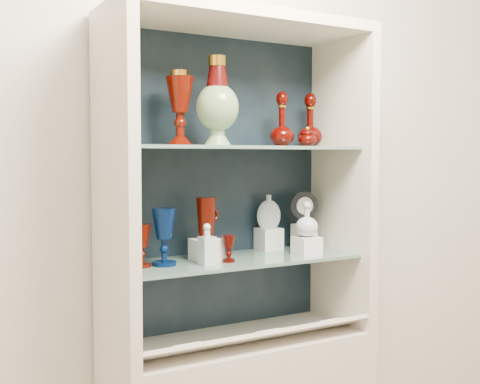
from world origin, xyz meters
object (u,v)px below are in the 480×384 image
pedestal_lamp_left (119,107)px  clear_round_decanter (307,220)px  ruby_goblet_small (229,249)px  pedestal_lamp_right (180,108)px  enamel_urn (217,101)px  cameo_medallion (304,207)px  ruby_decanter_b (310,118)px  ruby_decanter_a (282,116)px  clear_square_bottle (207,244)px  ruby_pitcher (206,218)px  flat_flask (269,211)px  lidded_bowl (307,136)px  cobalt_goblet (164,237)px  ruby_goblet_tall (142,246)px

pedestal_lamp_left → clear_round_decanter: bearing=-9.2°
pedestal_lamp_left → ruby_goblet_small: bearing=-15.8°
pedestal_lamp_right → enamel_urn: bearing=-22.9°
ruby_goblet_small → cameo_medallion: bearing=17.4°
ruby_decanter_b → ruby_decanter_a: bearing=-166.0°
clear_square_bottle → ruby_pitcher: bearing=65.6°
ruby_pitcher → flat_flask: bearing=-1.6°
clear_square_bottle → pedestal_lamp_left: bearing=157.4°
ruby_pitcher → cameo_medallion: 0.49m
enamel_urn → ruby_decanter_b: enamel_urn is taller
ruby_decanter_a → ruby_decanter_b: (0.17, 0.04, -0.00)m
enamel_urn → clear_square_bottle: 0.51m
ruby_decanter_a → ruby_goblet_small: bearing=-164.6°
lidded_bowl → clear_round_decanter: lidded_bowl is taller
pedestal_lamp_left → pedestal_lamp_right: (0.21, -0.04, 0.00)m
ruby_decanter_a → ruby_pitcher: size_ratio=1.58×
cobalt_goblet → ruby_goblet_tall: size_ratio=1.36×
enamel_urn → lidded_bowl: size_ratio=3.81×
pedestal_lamp_right → ruby_decanter_b: 0.61m
cameo_medallion → ruby_pitcher: bearing=-159.5°
ruby_pitcher → lidded_bowl: bearing=-20.0°
pedestal_lamp_right → cameo_medallion: size_ratio=1.85×
pedestal_lamp_left → enamel_urn: bearing=-14.9°
enamel_urn → lidded_bowl: bearing=4.9°
ruby_decanter_a → cobalt_goblet: ruby_decanter_a is taller
pedestal_lamp_right → ruby_decanter_b: (0.61, 0.05, -0.01)m
ruby_goblet_tall → ruby_goblet_small: (0.31, -0.06, -0.03)m
ruby_goblet_small → ruby_goblet_tall: bearing=168.3°
ruby_goblet_small → cobalt_goblet: bearing=167.4°
ruby_goblet_tall → ruby_decanter_b: bearing=4.2°
ruby_decanter_b → ruby_goblet_tall: (-0.75, -0.06, -0.46)m
enamel_urn → ruby_goblet_tall: size_ratio=2.14×
clear_square_bottle → ruby_goblet_small: bearing=6.8°
ruby_decanter_b → flat_flask: ruby_decanter_b is taller
ruby_goblet_tall → pedestal_lamp_left: bearing=147.4°
ruby_pitcher → ruby_decanter_a: bearing=-16.4°
pedestal_lamp_left → clear_square_bottle: 0.56m
ruby_decanter_a → ruby_pitcher: ruby_decanter_a is taller
ruby_decanter_a → cobalt_goblet: size_ratio=1.20×
enamel_urn → ruby_goblet_tall: (-0.27, 0.05, -0.50)m
pedestal_lamp_right → ruby_pitcher: pedestal_lamp_right is taller
enamel_urn → cobalt_goblet: (-0.19, 0.04, -0.48)m
cameo_medallion → ruby_goblet_small: bearing=-149.9°
pedestal_lamp_right → cameo_medallion: (0.59, 0.07, -0.38)m
ruby_decanter_a → lidded_bowl: ruby_decanter_a is taller
cobalt_goblet → flat_flask: flat_flask is taller
enamel_urn → ruby_decanter_b: 0.50m
pedestal_lamp_left → ruby_goblet_small: (0.37, -0.10, -0.50)m
ruby_goblet_small → cameo_medallion: cameo_medallion is taller
pedestal_lamp_right → ruby_goblet_small: pedestal_lamp_right is taller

